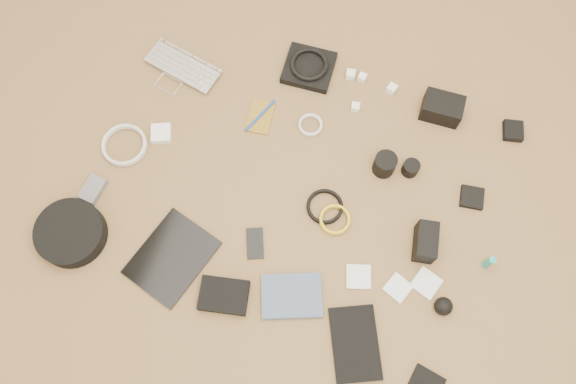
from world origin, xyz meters
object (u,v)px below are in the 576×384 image
(laptop, at_px, (177,75))
(dslr_camera, at_px, (442,108))
(phone, at_px, (255,243))
(tablet, at_px, (172,257))
(headphone_case, at_px, (71,233))
(paperback, at_px, (293,319))

(laptop, height_order, dslr_camera, dslr_camera)
(phone, bearing_deg, dslr_camera, 33.19)
(tablet, bearing_deg, dslr_camera, 65.13)
(tablet, bearing_deg, phone, 45.32)
(tablet, relative_size, phone, 2.56)
(phone, distance_m, headphone_case, 0.61)
(phone, height_order, paperback, paperback)
(laptop, distance_m, phone, 0.70)
(dslr_camera, distance_m, phone, 0.82)
(dslr_camera, xyz_separation_m, paperback, (-0.26, -0.87, -0.03))
(dslr_camera, distance_m, headphone_case, 1.34)
(tablet, distance_m, paperback, 0.44)
(tablet, distance_m, phone, 0.28)
(laptop, bearing_deg, phone, -33.75)
(laptop, bearing_deg, paperback, -33.37)
(phone, relative_size, headphone_case, 0.47)
(laptop, relative_size, phone, 2.66)
(paperback, bearing_deg, headphone_case, 67.42)
(phone, bearing_deg, tablet, -173.23)
(dslr_camera, bearing_deg, paperback, -109.25)
(headphone_case, height_order, paperback, headphone_case)
(dslr_camera, relative_size, headphone_case, 0.61)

